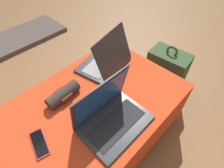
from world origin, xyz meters
The scene contains 8 objects.
ground_plane centered at (0.00, 0.00, 0.00)m, with size 14.00×14.00×0.00m, color olive.
ottoman centered at (0.00, 0.00, 0.20)m, with size 1.04×0.71×0.40m.
laptop_near centered at (-0.02, -0.15, 0.45)m, with size 0.35×0.25×0.26m.
laptop_far centered at (0.26, 0.16, 0.45)m, with size 0.37×0.32×0.26m.
cell_phone centered at (-0.34, 0.00, 0.40)m, with size 0.10×0.16×0.01m.
backpack centered at (0.68, -0.09, 0.20)m, with size 0.25×0.30×0.48m.
wrist_brace centered at (-0.10, 0.14, 0.43)m, with size 0.20×0.09×0.07m.
fireplace_hearth centered at (0.00, 1.58, 0.02)m, with size 1.40×0.50×0.04m.
Camera 1 is at (-0.36, -0.49, 1.19)m, focal length 28.00 mm.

